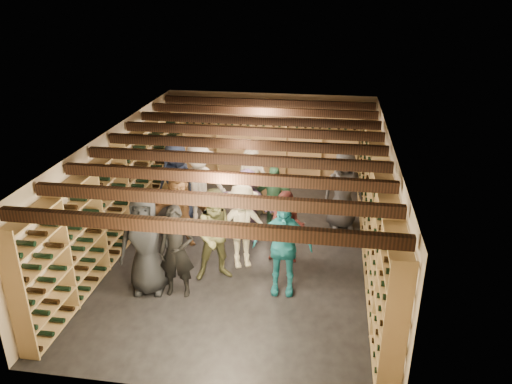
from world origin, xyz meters
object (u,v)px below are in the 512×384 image
object	(u,v)px
person_0	(146,243)
person_7	(252,188)
crate_loose	(286,202)
person_9	(199,185)
crate_stack_left	(271,198)
person_4	(282,247)
crate_stack_right	(249,204)
person_2	(218,235)
person_5	(179,211)
person_10	(273,200)
person_1	(177,252)
person_8	(287,228)
person_12	(343,189)
person_6	(177,183)
person_3	(242,227)
person_11	(247,204)

from	to	relation	value
person_0	person_7	bearing A→B (deg)	54.59
crate_loose	person_9	bearing A→B (deg)	-145.43
crate_stack_left	person_4	bearing A→B (deg)	-79.50
crate_stack_right	person_9	world-z (taller)	person_9
person_2	person_5	xyz separation A→B (m)	(-1.07, 1.13, -0.11)
person_7	person_5	bearing A→B (deg)	-137.46
person_5	person_7	xyz separation A→B (m)	(1.34, 1.02, 0.18)
crate_stack_left	person_9	distance (m)	1.85
crate_stack_right	person_10	bearing A→B (deg)	-56.01
person_1	person_7	bearing A→B (deg)	69.61
person_0	person_10	world-z (taller)	person_0
person_7	person_8	distance (m)	1.67
crate_stack_left	person_9	size ratio (longest dim) A/B	0.36
crate_stack_right	person_4	size ratio (longest dim) A/B	0.31
person_4	person_7	size ratio (longest dim) A/B	0.93
person_1	person_5	xyz separation A→B (m)	(-0.48, 1.75, -0.07)
crate_stack_left	person_10	xyz separation A→B (m)	(0.19, -1.10, 0.45)
person_5	person_12	distance (m)	3.60
crate_stack_right	person_1	bearing A→B (deg)	-100.43
person_4	person_7	world-z (taller)	person_7
person_5	person_6	world-z (taller)	person_6
person_2	person_6	distance (m)	2.65
crate_stack_right	person_0	xyz separation A→B (m)	(-1.21, -3.56, 0.78)
person_5	person_6	distance (m)	1.16
person_3	person_9	distance (m)	2.08
person_9	person_1	bearing A→B (deg)	-108.35
person_12	person_9	bearing A→B (deg)	171.35
crate_loose	person_12	size ratio (longest dim) A/B	0.28
person_1	person_5	bearing A→B (deg)	102.25
person_4	person_9	bearing A→B (deg)	129.43
person_5	person_8	size ratio (longest dim) A/B	1.05
person_3	person_11	size ratio (longest dim) A/B	1.07
crate_loose	person_5	size ratio (longest dim) A/B	0.32
crate_stack_left	person_2	bearing A→B (deg)	-101.24
person_7	crate_loose	bearing A→B (deg)	67.08
person_2	person_10	size ratio (longest dim) A/B	1.12
crate_loose	person_1	size ratio (longest dim) A/B	0.29
person_10	crate_stack_right	bearing A→B (deg)	126.59
person_9	person_7	bearing A→B (deg)	-23.45
person_0	person_3	size ratio (longest dim) A/B	1.12
person_2	person_8	world-z (taller)	person_2
crate_loose	person_5	distance (m)	3.11
crate_loose	person_0	size ratio (longest dim) A/B	0.26
crate_loose	person_6	distance (m)	2.79
crate_stack_left	person_7	xyz separation A→B (m)	(-0.32, -0.86, 0.61)
person_11	crate_loose	bearing A→B (deg)	88.92
crate_stack_right	crate_loose	world-z (taller)	crate_stack_right
person_8	person_11	world-z (taller)	person_11
crate_loose	person_4	size ratio (longest dim) A/B	0.28
person_9	person_8	bearing A→B (deg)	-57.68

